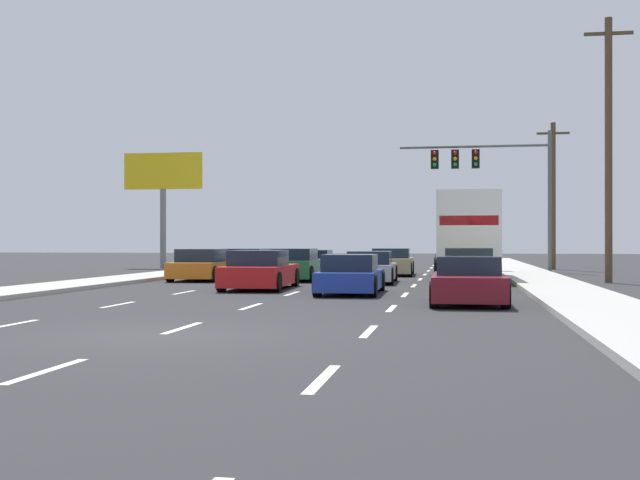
# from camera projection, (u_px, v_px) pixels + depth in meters

# --- Properties ---
(ground_plane) EXTENTS (140.00, 140.00, 0.00)m
(ground_plane) POSITION_uv_depth(u_px,v_px,m) (351.00, 275.00, 38.41)
(ground_plane) COLOR #2B2B2D
(sidewalk_right) EXTENTS (2.42, 80.00, 0.14)m
(sidewalk_right) POSITION_uv_depth(u_px,v_px,m) (541.00, 280.00, 32.13)
(sidewalk_right) COLOR #B2AFA8
(sidewalk_right) RESTS_ON ground_plane
(sidewalk_left) EXTENTS (2.42, 80.00, 0.14)m
(sidewalk_left) POSITION_uv_depth(u_px,v_px,m) (145.00, 277.00, 34.83)
(sidewalk_left) COLOR #B2AFA8
(sidewalk_left) RESTS_ON ground_plane
(lane_markings) EXTENTS (6.94, 62.00, 0.01)m
(lane_markings) POSITION_uv_depth(u_px,v_px,m) (339.00, 279.00, 34.62)
(lane_markings) COLOR silver
(lane_markings) RESTS_ON ground_plane
(car_navy) EXTENTS (1.95, 4.70, 1.23)m
(car_navy) POSITION_uv_depth(u_px,v_px,m) (250.00, 262.00, 39.42)
(car_navy) COLOR #141E4C
(car_navy) RESTS_ON ground_plane
(car_orange) EXTENTS (2.07, 4.73, 1.27)m
(car_orange) POSITION_uv_depth(u_px,v_px,m) (203.00, 266.00, 33.42)
(car_orange) COLOR orange
(car_orange) RESTS_ON ground_plane
(car_black) EXTENTS (1.93, 4.20, 1.17)m
(car_black) POSITION_uv_depth(u_px,v_px,m) (314.00, 263.00, 39.27)
(car_black) COLOR black
(car_black) RESTS_ON ground_plane
(car_green) EXTENTS (1.91, 4.32, 1.29)m
(car_green) POSITION_uv_depth(u_px,v_px,m) (296.00, 266.00, 33.10)
(car_green) COLOR #196B38
(car_green) RESTS_ON ground_plane
(car_red) EXTENTS (2.12, 4.62, 1.29)m
(car_red) POSITION_uv_depth(u_px,v_px,m) (260.00, 271.00, 27.13)
(car_red) COLOR red
(car_red) RESTS_ON ground_plane
(car_tan) EXTENTS (2.10, 4.41, 1.26)m
(car_tan) POSITION_uv_depth(u_px,v_px,m) (392.00, 263.00, 38.24)
(car_tan) COLOR tan
(car_tan) RESTS_ON ground_plane
(car_silver) EXTENTS (1.95, 4.11, 1.21)m
(car_silver) POSITION_uv_depth(u_px,v_px,m) (371.00, 268.00, 31.05)
(car_silver) COLOR #B7BABF
(car_silver) RESTS_ON ground_plane
(car_blue) EXTENTS (1.87, 4.15, 1.19)m
(car_blue) POSITION_uv_depth(u_px,v_px,m) (351.00, 276.00, 24.65)
(car_blue) COLOR #1E389E
(car_blue) RESTS_ON ground_plane
(box_truck) EXTENTS (2.70, 8.42, 3.51)m
(box_truck) POSITION_uv_depth(u_px,v_px,m) (466.00, 231.00, 34.22)
(box_truck) COLOR white
(box_truck) RESTS_ON ground_plane
(car_yellow) EXTENTS (1.88, 4.19, 1.36)m
(car_yellow) POSITION_uv_depth(u_px,v_px,m) (468.00, 271.00, 27.14)
(car_yellow) COLOR yellow
(car_yellow) RESTS_ON ground_plane
(car_maroon) EXTENTS (1.89, 4.09, 1.20)m
(car_maroon) POSITION_uv_depth(u_px,v_px,m) (468.00, 282.00, 20.72)
(car_maroon) COLOR maroon
(car_maroon) RESTS_ON ground_plane
(traffic_signal_mast) EXTENTS (7.74, 0.69, 7.26)m
(traffic_signal_mast) POSITION_uv_depth(u_px,v_px,m) (481.00, 168.00, 42.44)
(traffic_signal_mast) COLOR #595B56
(traffic_signal_mast) RESTS_ON ground_plane
(utility_pole_mid) EXTENTS (1.80, 0.28, 10.07)m
(utility_pole_mid) POSITION_uv_depth(u_px,v_px,m) (609.00, 147.00, 31.08)
(utility_pole_mid) COLOR brown
(utility_pole_mid) RESTS_ON ground_plane
(utility_pole_far) EXTENTS (1.80, 0.28, 8.28)m
(utility_pole_far) POSITION_uv_depth(u_px,v_px,m) (553.00, 194.00, 46.19)
(utility_pole_far) COLOR brown
(utility_pole_far) RESTS_ON ground_plane
(roadside_billboard) EXTENTS (4.85, 0.36, 6.90)m
(roadside_billboard) POSITION_uv_depth(u_px,v_px,m) (163.00, 184.00, 49.20)
(roadside_billboard) COLOR slate
(roadside_billboard) RESTS_ON ground_plane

